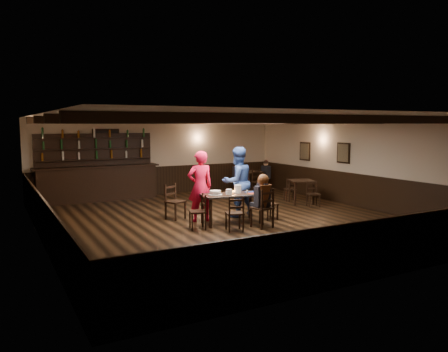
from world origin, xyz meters
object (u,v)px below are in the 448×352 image
chair_near_left (235,211)px  cake (215,193)px  chair_near_right (265,205)px  man_blue (237,182)px  dining_table (231,198)px  woman_pink (200,186)px  bar_counter (97,179)px

chair_near_left → cake: size_ratio=2.43×
chair_near_right → man_blue: bearing=86.1°
dining_table → chair_near_left: size_ratio=1.85×
dining_table → chair_near_left: chair_near_left is taller
woman_pink → chair_near_left: bearing=107.1°
man_blue → bar_counter: (-2.77, 4.41, -0.22)m
bar_counter → chair_near_left: bearing=-72.1°
dining_table → chair_near_left: bearing=-113.0°
chair_near_left → man_blue: man_blue is taller
cake → bar_counter: bearing=109.9°
woman_pink → dining_table: bearing=140.8°
chair_near_right → cake: chair_near_right is taller
dining_table → woman_pink: woman_pink is taller
dining_table → cake: (-0.41, 0.09, 0.14)m
bar_counter → chair_near_right: bearing=-65.6°
man_blue → chair_near_left: bearing=54.3°
man_blue → cake: (-0.97, -0.56, -0.15)m
dining_table → cake: size_ratio=4.49×
chair_near_left → woman_pink: bearing=100.8°
cake → bar_counter: 5.29m
dining_table → cake: cake is taller
dining_table → man_blue: size_ratio=0.81×
cake → chair_near_left: bearing=-84.4°
chair_near_left → man_blue: size_ratio=0.44×
chair_near_right → cake: size_ratio=2.80×
chair_near_right → woman_pink: size_ratio=0.53×
chair_near_left → dining_table: bearing=67.0°
chair_near_left → bar_counter: (-1.89, 5.83, 0.24)m
chair_near_left → woman_pink: size_ratio=0.46×
cake → bar_counter: size_ratio=0.09×
chair_near_right → bar_counter: bearing=114.4°
man_blue → dining_table: bearing=45.7°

